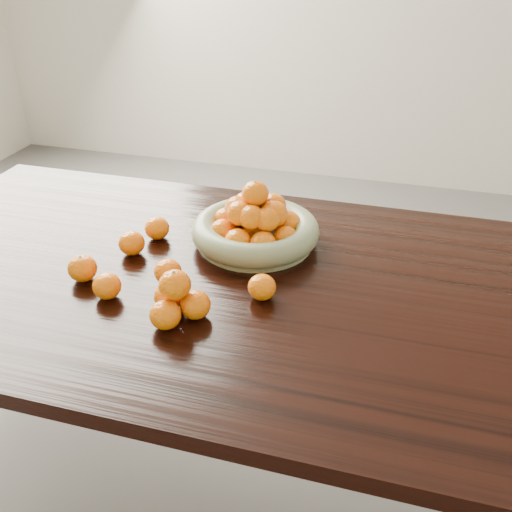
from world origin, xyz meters
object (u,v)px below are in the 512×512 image
(dining_table, at_px, (246,308))
(orange_pyramid, at_px, (176,300))
(loose_orange_0, at_px, (82,268))
(fruit_bowl, at_px, (256,226))

(dining_table, relative_size, orange_pyramid, 14.62)
(orange_pyramid, relative_size, loose_orange_0, 1.95)
(fruit_bowl, height_order, orange_pyramid, fruit_bowl)
(dining_table, bearing_deg, fruit_bowl, 97.55)
(dining_table, relative_size, loose_orange_0, 28.50)
(dining_table, bearing_deg, loose_orange_0, -163.28)
(loose_orange_0, bearing_deg, fruit_bowl, 39.48)
(dining_table, height_order, loose_orange_0, loose_orange_0)
(dining_table, xyz_separation_m, loose_orange_0, (-0.37, -0.11, 0.12))
(fruit_bowl, distance_m, loose_orange_0, 0.46)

